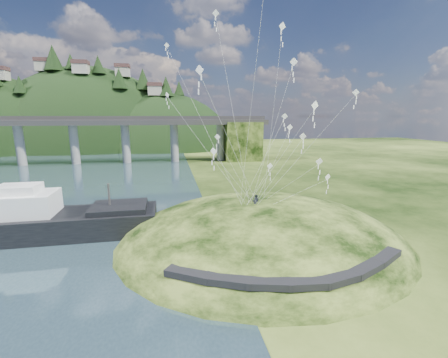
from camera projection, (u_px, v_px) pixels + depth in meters
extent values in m
plane|color=black|center=(199.00, 252.00, 33.39)|extent=(320.00, 320.00, 0.00)
ellipsoid|color=black|center=(262.00, 251.00, 37.04)|extent=(36.00, 32.00, 13.00)
cube|color=black|center=(190.00, 273.00, 25.01)|extent=(4.32, 3.62, 0.71)
cube|color=black|center=(229.00, 280.00, 23.94)|extent=(4.10, 2.97, 0.61)
cube|color=black|center=(269.00, 283.00, 23.51)|extent=(3.85, 2.37, 0.62)
cube|color=black|center=(307.00, 282.00, 23.62)|extent=(3.62, 1.83, 0.66)
cube|color=black|center=(340.00, 277.00, 24.34)|extent=(3.82, 2.27, 0.68)
cube|color=black|center=(366.00, 267.00, 25.76)|extent=(4.11, 2.97, 0.71)
cube|color=black|center=(384.00, 256.00, 27.78)|extent=(4.26, 3.43, 0.66)
cube|color=#2D2B2B|center=(8.00, 123.00, 89.25)|extent=(160.00, 9.00, 1.60)
cube|color=#2D2B2B|center=(7.00, 118.00, 88.96)|extent=(160.00, 0.40, 1.20)
cube|color=#2D2B2B|center=(14.00, 118.00, 93.10)|extent=(160.00, 0.40, 1.20)
cylinder|color=gray|center=(20.00, 144.00, 91.02)|extent=(2.60, 2.60, 13.00)
cylinder|color=gray|center=(74.00, 144.00, 93.77)|extent=(2.60, 2.60, 13.00)
cylinder|color=gray|center=(126.00, 143.00, 96.51)|extent=(2.60, 2.60, 13.00)
cylinder|color=gray|center=(174.00, 142.00, 99.26)|extent=(2.60, 2.60, 13.00)
cylinder|color=gray|center=(220.00, 141.00, 102.00)|extent=(2.60, 2.60, 13.00)
cube|color=black|center=(242.00, 141.00, 103.33)|extent=(12.00, 11.00, 13.00)
ellipsoid|color=black|center=(3.00, 167.00, 136.73)|extent=(84.00, 60.00, 80.00)
ellipsoid|color=black|center=(94.00, 159.00, 148.82)|extent=(96.00, 68.00, 88.00)
ellipsoid|color=black|center=(165.00, 168.00, 148.14)|extent=(76.00, 56.00, 72.00)
cone|color=black|center=(20.00, 84.00, 119.24)|extent=(5.29, 5.29, 6.96)
cone|color=black|center=(53.00, 58.00, 126.83)|extent=(8.01, 8.01, 10.54)
cone|color=black|center=(71.00, 61.00, 127.81)|extent=(4.97, 4.97, 6.54)
cone|color=black|center=(98.00, 64.00, 128.14)|extent=(5.83, 5.83, 7.67)
cone|color=black|center=(119.00, 78.00, 126.21)|extent=(6.47, 6.47, 8.51)
cone|color=black|center=(143.00, 79.00, 134.35)|extent=(7.13, 7.13, 9.38)
cone|color=black|center=(166.00, 86.00, 132.06)|extent=(6.56, 6.56, 8.63)
cone|color=black|center=(179.00, 88.00, 138.53)|extent=(4.88, 4.88, 6.42)
cube|color=beige|center=(0.00, 75.00, 122.37)|extent=(6.00, 5.00, 4.00)
cube|color=beige|center=(44.00, 67.00, 129.84)|extent=(6.00, 5.00, 4.00)
cube|color=#51312E|center=(43.00, 60.00, 129.28)|extent=(6.40, 5.40, 1.60)
cube|color=beige|center=(81.00, 69.00, 125.50)|extent=(6.00, 5.00, 4.00)
cube|color=#51312E|center=(80.00, 62.00, 124.95)|extent=(6.40, 5.40, 1.60)
cube|color=beige|center=(123.00, 72.00, 134.13)|extent=(6.00, 5.00, 4.00)
cube|color=#51312E|center=(122.00, 66.00, 133.57)|extent=(6.40, 5.40, 1.60)
cube|color=beige|center=(155.00, 91.00, 132.54)|extent=(6.00, 5.00, 4.00)
cube|color=#51312E|center=(155.00, 85.00, 131.98)|extent=(6.40, 5.40, 1.60)
cube|color=black|center=(54.00, 225.00, 37.75)|extent=(25.34, 7.16, 2.99)
cube|color=white|center=(21.00, 206.00, 36.56)|extent=(8.09, 5.14, 3.22)
cube|color=white|center=(18.00, 191.00, 36.16)|extent=(4.63, 3.49, 1.38)
cube|color=black|center=(119.00, 207.00, 38.88)|extent=(6.95, 5.82, 0.69)
cylinder|color=#2D2B2B|center=(109.00, 196.00, 38.36)|extent=(0.28, 0.28, 3.45)
cube|color=#3A1F17|center=(151.00, 235.00, 37.25)|extent=(12.21, 4.43, 0.30)
cylinder|color=#3A1F17|center=(110.00, 236.00, 37.46)|extent=(0.26, 0.26, 0.86)
cylinder|color=#3A1F17|center=(130.00, 237.00, 37.38)|extent=(0.26, 0.26, 0.86)
cylinder|color=#3A1F17|center=(151.00, 237.00, 37.30)|extent=(0.26, 0.26, 0.86)
cylinder|color=#3A1F17|center=(172.00, 237.00, 37.22)|extent=(0.26, 0.26, 0.86)
cylinder|color=#3A1F17|center=(192.00, 237.00, 37.13)|extent=(0.26, 0.26, 0.86)
imported|color=#23262F|center=(255.00, 197.00, 34.59)|extent=(0.57, 0.39, 1.52)
imported|color=#23262F|center=(256.00, 195.00, 35.43)|extent=(0.97, 0.87, 1.64)
cube|color=white|center=(270.00, 166.00, 37.20)|extent=(0.76, 0.16, 0.76)
cube|color=white|center=(270.00, 170.00, 37.31)|extent=(0.10, 0.05, 0.44)
cube|color=white|center=(270.00, 174.00, 37.42)|extent=(0.10, 0.05, 0.44)
cube|color=white|center=(270.00, 179.00, 37.53)|extent=(0.10, 0.05, 0.44)
cube|color=white|center=(199.00, 70.00, 24.60)|extent=(0.64, 0.56, 0.80)
cube|color=white|center=(200.00, 77.00, 24.72)|extent=(0.10, 0.07, 0.47)
cube|color=white|center=(200.00, 85.00, 24.83)|extent=(0.10, 0.07, 0.47)
cube|color=white|center=(200.00, 92.00, 24.95)|extent=(0.10, 0.07, 0.47)
cube|color=white|center=(290.00, 127.00, 39.78)|extent=(0.84, 0.18, 0.84)
cube|color=white|center=(290.00, 132.00, 39.90)|extent=(0.11, 0.05, 0.49)
cube|color=white|center=(289.00, 136.00, 40.02)|extent=(0.11, 0.05, 0.49)
cube|color=white|center=(289.00, 141.00, 40.14)|extent=(0.11, 0.05, 0.49)
cube|color=white|center=(282.00, 26.00, 31.23)|extent=(0.81, 0.27, 0.82)
cube|color=white|center=(282.00, 32.00, 31.35)|extent=(0.10, 0.07, 0.48)
cube|color=white|center=(282.00, 38.00, 31.48)|extent=(0.10, 0.07, 0.48)
cube|color=white|center=(282.00, 44.00, 31.60)|extent=(0.10, 0.07, 0.48)
cube|color=white|center=(328.00, 177.00, 35.61)|extent=(0.82, 0.30, 0.83)
cube|color=white|center=(327.00, 182.00, 35.74)|extent=(0.10, 0.08, 0.49)
cube|color=white|center=(327.00, 187.00, 35.86)|extent=(0.10, 0.08, 0.49)
cube|color=white|center=(327.00, 192.00, 35.98)|extent=(0.10, 0.08, 0.49)
cube|color=white|center=(217.00, 137.00, 33.83)|extent=(0.59, 0.44, 0.67)
cube|color=white|center=(217.00, 141.00, 33.93)|extent=(0.09, 0.04, 0.40)
cube|color=white|center=(217.00, 146.00, 34.03)|extent=(0.09, 0.04, 0.40)
cube|color=white|center=(217.00, 150.00, 34.13)|extent=(0.09, 0.04, 0.40)
cube|color=white|center=(167.00, 45.00, 38.88)|extent=(0.67, 0.19, 0.66)
cube|color=white|center=(167.00, 49.00, 38.98)|extent=(0.09, 0.04, 0.39)
cube|color=white|center=(167.00, 53.00, 39.08)|extent=(0.09, 0.04, 0.39)
cube|color=white|center=(167.00, 57.00, 39.17)|extent=(0.09, 0.04, 0.39)
cube|color=white|center=(303.00, 136.00, 36.57)|extent=(0.88, 0.24, 0.86)
cube|color=white|center=(303.00, 141.00, 36.70)|extent=(0.11, 0.04, 0.51)
cube|color=white|center=(302.00, 146.00, 36.83)|extent=(0.11, 0.04, 0.51)
cube|color=white|center=(302.00, 151.00, 36.95)|extent=(0.11, 0.04, 0.51)
cube|color=white|center=(167.00, 95.00, 36.91)|extent=(0.46, 0.56, 0.67)
cube|color=white|center=(167.00, 99.00, 37.01)|extent=(0.08, 0.06, 0.40)
cube|color=white|center=(168.00, 103.00, 37.11)|extent=(0.08, 0.06, 0.40)
cube|color=white|center=(168.00, 107.00, 37.21)|extent=(0.08, 0.06, 0.40)
cube|color=white|center=(294.00, 62.00, 32.24)|extent=(0.72, 0.59, 0.85)
cube|color=white|center=(293.00, 68.00, 32.37)|extent=(0.12, 0.06, 0.51)
cube|color=white|center=(293.00, 74.00, 32.50)|extent=(0.12, 0.06, 0.51)
cube|color=white|center=(293.00, 80.00, 32.63)|extent=(0.12, 0.06, 0.51)
cube|color=white|center=(315.00, 105.00, 27.37)|extent=(0.81, 0.33, 0.85)
cube|color=white|center=(315.00, 112.00, 27.50)|extent=(0.11, 0.07, 0.49)
cube|color=white|center=(314.00, 119.00, 27.62)|extent=(0.11, 0.07, 0.49)
cube|color=white|center=(314.00, 125.00, 27.74)|extent=(0.11, 0.07, 0.49)
cube|color=white|center=(356.00, 92.00, 29.40)|extent=(0.59, 0.36, 0.66)
cube|color=white|center=(355.00, 97.00, 29.49)|extent=(0.09, 0.04, 0.39)
cube|color=white|center=(355.00, 102.00, 29.59)|extent=(0.09, 0.04, 0.39)
cube|color=white|center=(355.00, 107.00, 29.69)|extent=(0.09, 0.04, 0.39)
cube|color=white|center=(319.00, 161.00, 30.40)|extent=(0.80, 0.29, 0.78)
cube|color=white|center=(319.00, 167.00, 30.52)|extent=(0.10, 0.06, 0.47)
cube|color=white|center=(319.00, 172.00, 30.64)|extent=(0.10, 0.06, 0.47)
cube|color=white|center=(318.00, 178.00, 30.75)|extent=(0.10, 0.06, 0.47)
cube|color=white|center=(214.00, 151.00, 25.48)|extent=(0.47, 0.56, 0.68)
cube|color=white|center=(214.00, 157.00, 25.58)|extent=(0.08, 0.07, 0.40)
cube|color=white|center=(214.00, 163.00, 25.68)|extent=(0.08, 0.07, 0.40)
cube|color=white|center=(214.00, 168.00, 25.78)|extent=(0.08, 0.07, 0.40)
cube|color=white|center=(285.00, 116.00, 35.40)|extent=(0.69, 0.27, 0.71)
cube|color=white|center=(285.00, 121.00, 35.50)|extent=(0.09, 0.03, 0.41)
cube|color=white|center=(284.00, 125.00, 35.61)|extent=(0.09, 0.03, 0.41)
cube|color=white|center=(284.00, 129.00, 35.71)|extent=(0.09, 0.03, 0.41)
cube|color=white|center=(216.00, 13.00, 34.02)|extent=(0.79, 0.25, 0.79)
cube|color=white|center=(216.00, 19.00, 34.14)|extent=(0.10, 0.03, 0.46)
cube|color=white|center=(216.00, 24.00, 34.26)|extent=(0.10, 0.03, 0.46)
cube|color=white|center=(216.00, 29.00, 34.37)|extent=(0.10, 0.03, 0.46)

